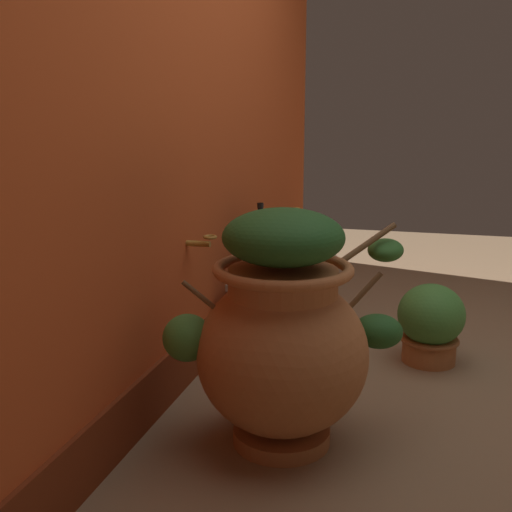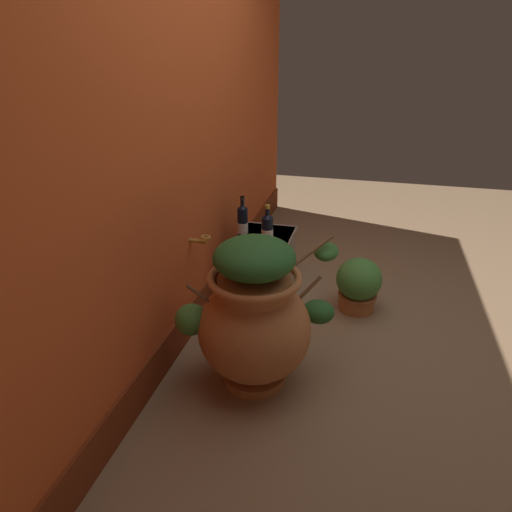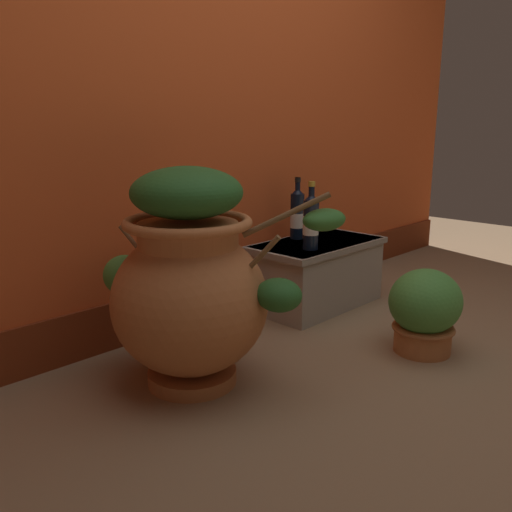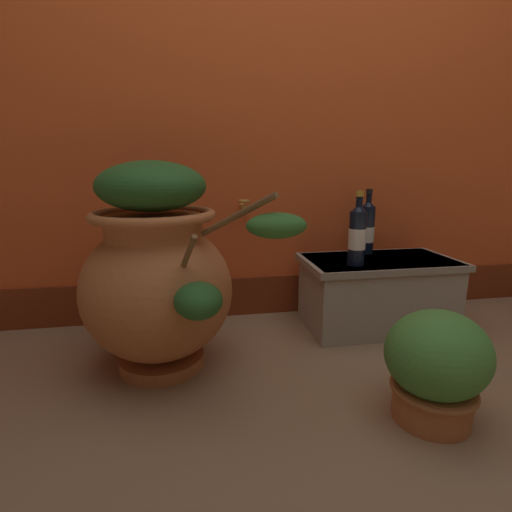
# 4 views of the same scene
# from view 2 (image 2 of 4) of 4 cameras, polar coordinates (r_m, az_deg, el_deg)

# --- Properties ---
(ground_plane) EXTENTS (7.00, 7.00, 0.00)m
(ground_plane) POSITION_cam_2_polar(r_m,az_deg,el_deg) (2.94, 14.68, -9.19)
(ground_plane) COLOR #896B4C
(back_wall) EXTENTS (4.40, 0.33, 2.60)m
(back_wall) POSITION_cam_2_polar(r_m,az_deg,el_deg) (2.70, -9.52, 17.77)
(back_wall) COLOR #D15123
(back_wall) RESTS_ON ground_plane
(terracotta_urn) EXTENTS (0.77, 0.77, 0.80)m
(terracotta_urn) POSITION_cam_2_polar(r_m,az_deg,el_deg) (2.28, -0.15, -7.68)
(terracotta_urn) COLOR #B26638
(terracotta_urn) RESTS_ON ground_plane
(stone_ledge) EXTENTS (0.73, 0.40, 0.35)m
(stone_ledge) POSITION_cam_2_polar(r_m,az_deg,el_deg) (3.29, 0.64, -0.72)
(stone_ledge) COLOR #9E9384
(stone_ledge) RESTS_ON ground_plane
(wine_bottle_left) EXTENTS (0.08, 0.08, 0.33)m
(wine_bottle_left) POSITION_cam_2_polar(r_m,az_deg,el_deg) (3.01, 1.41, 3.02)
(wine_bottle_left) COLOR black
(wine_bottle_left) RESTS_ON stone_ledge
(wine_bottle_middle) EXTENTS (0.07, 0.07, 0.33)m
(wine_bottle_middle) POSITION_cam_2_polar(r_m,az_deg,el_deg) (3.19, -1.68, 4.24)
(wine_bottle_middle) COLOR black
(wine_bottle_middle) RESTS_ON stone_ledge
(potted_shrub) EXTENTS (0.32, 0.30, 0.36)m
(potted_shrub) POSITION_cam_2_polar(r_m,az_deg,el_deg) (3.06, 12.73, -3.43)
(potted_shrub) COLOR #B26638
(potted_shrub) RESTS_ON ground_plane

